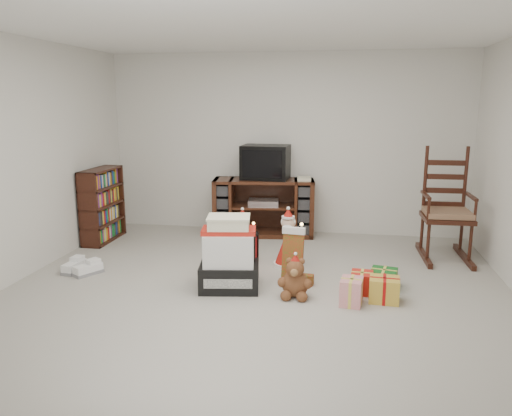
{
  "coord_description": "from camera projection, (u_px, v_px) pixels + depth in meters",
  "views": [
    {
      "loc": [
        0.82,
        -4.47,
        1.85
      ],
      "look_at": [
        -0.09,
        0.6,
        0.74
      ],
      "focal_mm": 35.0,
      "sensor_mm": 36.0,
      "label": 1
    }
  ],
  "objects": [
    {
      "name": "gift_cluster",
      "position": [
        372.0,
        285.0,
        4.77
      ],
      "size": [
        0.51,
        0.79,
        0.24
      ],
      "color": "red",
      "rests_on": "floor"
    },
    {
      "name": "gift_pile",
      "position": [
        229.0,
        258.0,
        4.93
      ],
      "size": [
        0.64,
        0.51,
        0.73
      ],
      "rotation": [
        0.0,
        0.0,
        0.16
      ],
      "color": "black",
      "rests_on": "floor"
    },
    {
      "name": "sneaker_pair",
      "position": [
        81.0,
        268.0,
        5.44
      ],
      "size": [
        0.42,
        0.34,
        0.11
      ],
      "rotation": [
        0.0,
        0.0,
        -0.26
      ],
      "color": "white",
      "rests_on": "floor"
    },
    {
      "name": "santa_figurine",
      "position": [
        288.0,
        244.0,
        5.63
      ],
      "size": [
        0.33,
        0.31,
        0.67
      ],
      "color": "#A11811",
      "rests_on": "floor"
    },
    {
      "name": "tv_stand",
      "position": [
        264.0,
        207.0,
        6.93
      ],
      "size": [
        1.42,
        0.65,
        0.79
      ],
      "rotation": [
        0.0,
        0.0,
        0.12
      ],
      "color": "#462114",
      "rests_on": "floor"
    },
    {
      "name": "rocking_chair",
      "position": [
        445.0,
        219.0,
        5.93
      ],
      "size": [
        0.57,
        0.92,
        1.37
      ],
      "rotation": [
        0.0,
        0.0,
        0.03
      ],
      "color": "#3A150F",
      "rests_on": "floor"
    },
    {
      "name": "crt_television",
      "position": [
        265.0,
        162.0,
        6.83
      ],
      "size": [
        0.65,
        0.49,
        0.46
      ],
      "rotation": [
        0.0,
        0.0,
        -0.05
      ],
      "color": "black",
      "rests_on": "tv_stand"
    },
    {
      "name": "red_suitcase",
      "position": [
        237.0,
        257.0,
        5.14
      ],
      "size": [
        0.4,
        0.21,
        0.61
      ],
      "rotation": [
        0.0,
        0.0,
        0.0
      ],
      "color": "maroon",
      "rests_on": "floor"
    },
    {
      "name": "mrs_claus_figurine",
      "position": [
        243.0,
        241.0,
        5.8
      ],
      "size": [
        0.31,
        0.29,
        0.63
      ],
      "color": "#A11811",
      "rests_on": "floor"
    },
    {
      "name": "teddy_bear",
      "position": [
        295.0,
        280.0,
        4.76
      ],
      "size": [
        0.26,
        0.23,
        0.38
      ],
      "color": "brown",
      "rests_on": "floor"
    },
    {
      "name": "bookshelf",
      "position": [
        102.0,
        206.0,
        6.63
      ],
      "size": [
        0.26,
        0.79,
        0.97
      ],
      "color": "#3A150F",
      "rests_on": "floor"
    },
    {
      "name": "room",
      "position": [
        254.0,
        167.0,
        4.56
      ],
      "size": [
        5.01,
        5.01,
        2.51
      ],
      "color": "#A8A59A",
      "rests_on": "ground"
    },
    {
      "name": "stocking",
      "position": [
        293.0,
        255.0,
        5.13
      ],
      "size": [
        0.29,
        0.15,
        0.59
      ],
      "primitive_type": null,
      "rotation": [
        0.0,
        0.0,
        -0.12
      ],
      "color": "#0D761B",
      "rests_on": "floor"
    }
  ]
}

